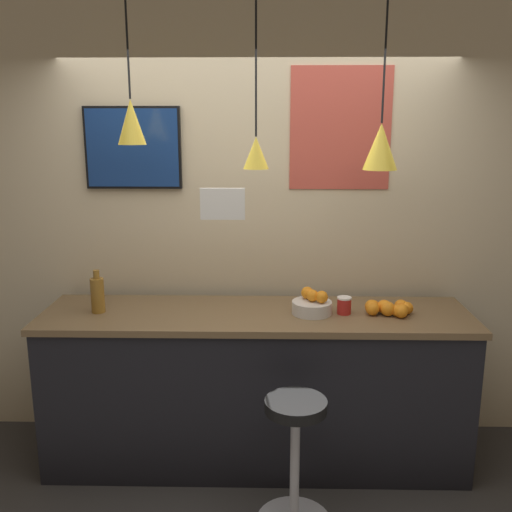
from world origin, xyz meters
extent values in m
cube|color=beige|center=(0.00, 1.13, 1.45)|extent=(8.00, 0.06, 2.90)
cube|color=black|center=(0.00, 0.69, 0.47)|extent=(2.56, 0.63, 0.95)
cube|color=brown|center=(0.00, 0.69, 0.97)|extent=(2.60, 0.67, 0.04)
cylinder|color=#B7B7BC|center=(0.22, 0.08, 0.34)|extent=(0.05, 0.05, 0.65)
cylinder|color=black|center=(0.22, 0.08, 0.70)|extent=(0.32, 0.32, 0.06)
cylinder|color=beige|center=(0.34, 0.67, 1.03)|extent=(0.24, 0.24, 0.08)
sphere|color=orange|center=(0.34, 0.67, 1.10)|extent=(0.07, 0.07, 0.07)
sphere|color=orange|center=(0.31, 0.73, 1.10)|extent=(0.07, 0.07, 0.07)
sphere|color=orange|center=(0.39, 0.64, 1.10)|extent=(0.07, 0.07, 0.07)
sphere|color=orange|center=(0.78, 0.64, 1.03)|extent=(0.09, 0.09, 0.09)
sphere|color=orange|center=(0.71, 0.71, 1.03)|extent=(0.08, 0.08, 0.08)
sphere|color=orange|center=(0.88, 0.70, 1.03)|extent=(0.08, 0.08, 0.08)
sphere|color=orange|center=(0.77, 0.68, 1.03)|extent=(0.08, 0.08, 0.08)
sphere|color=orange|center=(0.70, 0.65, 1.03)|extent=(0.08, 0.08, 0.08)
sphere|color=orange|center=(0.91, 0.68, 1.03)|extent=(0.07, 0.07, 0.07)
sphere|color=orange|center=(0.70, 0.69, 1.03)|extent=(0.08, 0.08, 0.08)
sphere|color=orange|center=(0.84, 0.63, 1.02)|extent=(0.07, 0.07, 0.07)
sphere|color=orange|center=(0.87, 0.64, 1.03)|extent=(0.07, 0.07, 0.07)
sphere|color=orange|center=(0.85, 0.60, 1.03)|extent=(0.08, 0.08, 0.08)
sphere|color=orange|center=(0.78, 0.67, 1.03)|extent=(0.08, 0.08, 0.08)
sphere|color=orange|center=(0.78, 0.66, 1.03)|extent=(0.08, 0.08, 0.08)
cylinder|color=olive|center=(-0.95, 0.67, 1.09)|extent=(0.08, 0.08, 0.21)
cylinder|color=olive|center=(-0.95, 0.67, 1.23)|extent=(0.04, 0.04, 0.05)
cylinder|color=red|center=(0.53, 0.67, 1.04)|extent=(0.08, 0.08, 0.09)
cylinder|color=white|center=(0.53, 0.67, 1.09)|extent=(0.09, 0.09, 0.01)
cylinder|color=black|center=(-0.70, 0.69, 2.52)|extent=(0.01, 0.01, 0.56)
cone|color=gold|center=(-0.70, 0.69, 2.11)|extent=(0.16, 0.16, 0.25)
sphere|color=#F9EFCC|center=(-0.70, 0.69, 2.01)|extent=(0.04, 0.04, 0.04)
cylinder|color=black|center=(0.00, 0.69, 2.42)|extent=(0.01, 0.01, 0.77)
cone|color=gold|center=(0.00, 0.69, 1.94)|extent=(0.15, 0.15, 0.18)
sphere|color=#F9EFCC|center=(0.00, 0.69, 1.87)|extent=(0.04, 0.04, 0.04)
cylinder|color=black|center=(0.70, 0.69, 2.45)|extent=(0.01, 0.01, 0.69)
cone|color=gold|center=(0.70, 0.69, 1.98)|extent=(0.20, 0.20, 0.26)
sphere|color=#F9EFCC|center=(0.70, 0.69, 1.87)|extent=(0.04, 0.04, 0.04)
cube|color=black|center=(-0.79, 1.08, 1.95)|extent=(0.61, 0.04, 0.52)
cube|color=navy|center=(-0.79, 1.06, 1.95)|extent=(0.58, 0.01, 0.49)
cube|color=white|center=(-0.17, 0.43, 1.68)|extent=(0.24, 0.01, 0.17)
cube|color=#C64C3D|center=(0.53, 1.10, 2.07)|extent=(0.64, 0.01, 0.76)
camera|label=1|loc=(0.07, -2.59, 2.11)|focal=40.00mm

